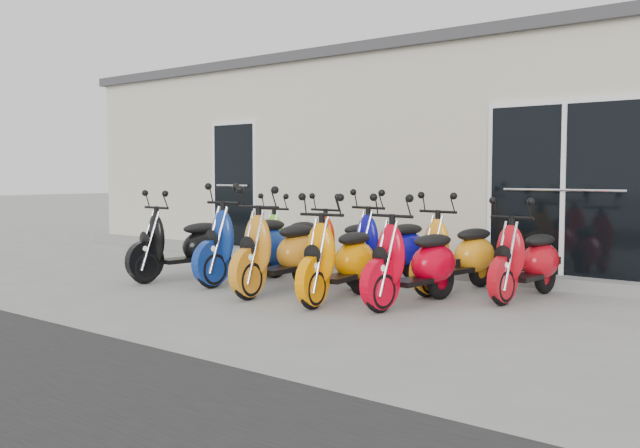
# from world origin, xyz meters

# --- Properties ---
(ground) EXTENTS (80.00, 80.00, 0.00)m
(ground) POSITION_xyz_m (0.00, 0.00, 0.00)
(ground) COLOR gray
(ground) RESTS_ON ground
(building) EXTENTS (14.00, 6.00, 3.20)m
(building) POSITION_xyz_m (0.00, 5.20, 1.60)
(building) COLOR beige
(building) RESTS_ON ground
(roof_cap) EXTENTS (14.20, 6.20, 0.16)m
(roof_cap) POSITION_xyz_m (0.00, 5.20, 3.28)
(roof_cap) COLOR #3F3F42
(roof_cap) RESTS_ON building
(front_step) EXTENTS (14.00, 0.40, 0.15)m
(front_step) POSITION_xyz_m (0.00, 2.02, 0.07)
(front_step) COLOR gray
(front_step) RESTS_ON ground
(door_left) EXTENTS (1.07, 0.08, 2.22)m
(door_left) POSITION_xyz_m (-3.20, 2.17, 1.26)
(door_left) COLOR black
(door_left) RESTS_ON front_step
(door_right) EXTENTS (2.02, 0.08, 2.22)m
(door_right) POSITION_xyz_m (2.60, 2.17, 1.26)
(door_right) COLOR black
(door_right) RESTS_ON front_step
(scooter_front_black) EXTENTS (0.72, 1.66, 1.20)m
(scooter_front_black) POSITION_xyz_m (-1.54, -0.42, 0.60)
(scooter_front_black) COLOR black
(scooter_front_black) RESTS_ON ground
(scooter_front_blue) EXTENTS (0.64, 1.75, 1.29)m
(scooter_front_blue) POSITION_xyz_m (-0.67, -0.08, 0.65)
(scooter_front_blue) COLOR navy
(scooter_front_blue) RESTS_ON ground
(scooter_front_orange_a) EXTENTS (0.82, 1.78, 1.27)m
(scooter_front_orange_a) POSITION_xyz_m (0.19, -0.40, 0.63)
(scooter_front_orange_a) COLOR orange
(scooter_front_orange_a) RESTS_ON ground
(scooter_front_orange_b) EXTENTS (0.82, 1.70, 1.20)m
(scooter_front_orange_b) POSITION_xyz_m (1.08, -0.39, 0.60)
(scooter_front_orange_b) COLOR #FF8E00
(scooter_front_orange_b) RESTS_ON ground
(scooter_front_red) EXTENTS (0.72, 1.67, 1.20)m
(scooter_front_red) POSITION_xyz_m (1.85, -0.10, 0.60)
(scooter_front_red) COLOR red
(scooter_front_red) RESTS_ON ground
(scooter_back_green) EXTENTS (0.71, 1.58, 1.14)m
(scooter_back_green) POSITION_xyz_m (-0.92, 1.03, 0.57)
(scooter_back_green) COLOR #6CDA2B
(scooter_back_green) RESTS_ON ground
(scooter_back_red) EXTENTS (0.65, 1.59, 1.15)m
(scooter_back_red) POSITION_xyz_m (0.06, 1.02, 0.58)
(scooter_back_red) COLOR #C52300
(scooter_back_red) RESTS_ON ground
(scooter_back_blue) EXTENTS (0.79, 1.71, 1.22)m
(scooter_back_blue) POSITION_xyz_m (0.80, 0.98, 0.61)
(scooter_back_blue) COLOR #0B0888
(scooter_back_blue) RESTS_ON ground
(scooter_back_yellow) EXTENTS (0.80, 1.68, 1.20)m
(scooter_back_yellow) POSITION_xyz_m (1.77, 0.99, 0.60)
(scooter_back_yellow) COLOR orange
(scooter_back_yellow) RESTS_ON ground
(scooter_back_extra) EXTENTS (0.65, 1.59, 1.15)m
(scooter_back_extra) POSITION_xyz_m (2.62, 1.02, 0.58)
(scooter_back_extra) COLOR red
(scooter_back_extra) RESTS_ON ground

